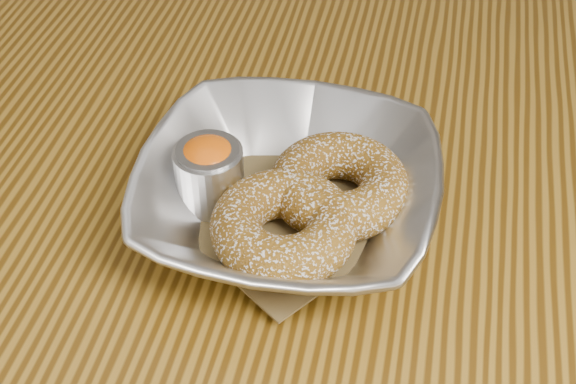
% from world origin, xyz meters
% --- Properties ---
extents(table, '(1.20, 0.80, 0.75)m').
position_xyz_m(table, '(0.00, 0.00, 0.65)').
color(table, brown).
rests_on(table, ground_plane).
extents(serving_bowl, '(0.22, 0.22, 0.05)m').
position_xyz_m(serving_bowl, '(0.07, -0.02, 0.78)').
color(serving_bowl, silver).
rests_on(serving_bowl, table).
extents(parchment, '(0.20, 0.20, 0.00)m').
position_xyz_m(parchment, '(0.07, -0.02, 0.76)').
color(parchment, brown).
rests_on(parchment, table).
extents(donut_back, '(0.12, 0.12, 0.04)m').
position_xyz_m(donut_back, '(0.10, -0.00, 0.78)').
color(donut_back, brown).
rests_on(donut_back, parchment).
extents(donut_front, '(0.11, 0.11, 0.04)m').
position_xyz_m(donut_front, '(0.07, -0.05, 0.78)').
color(donut_front, brown).
rests_on(donut_front, parchment).
extents(ramekin, '(0.05, 0.05, 0.06)m').
position_xyz_m(ramekin, '(0.01, -0.02, 0.79)').
color(ramekin, silver).
rests_on(ramekin, table).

